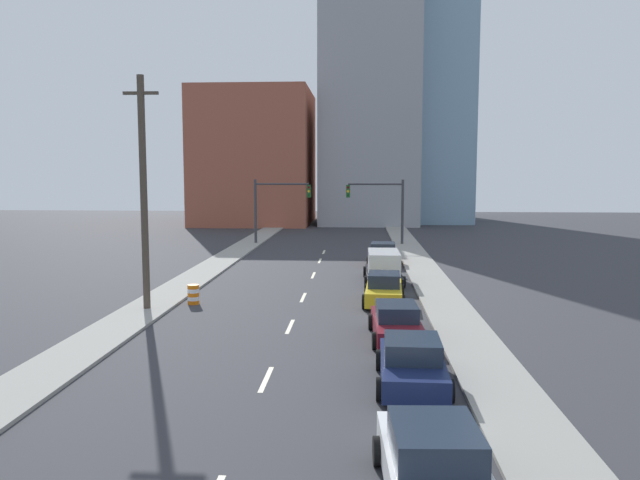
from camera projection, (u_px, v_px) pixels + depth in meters
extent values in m
cube|color=gray|center=(250.00, 243.00, 56.40)|extent=(2.29, 104.92, 0.12)
cube|color=gray|center=(406.00, 244.00, 55.52)|extent=(2.29, 104.92, 0.12)
cube|color=beige|center=(266.00, 379.00, 19.22)|extent=(0.16, 2.40, 0.01)
cube|color=beige|center=(290.00, 326.00, 25.81)|extent=(0.16, 2.40, 0.01)
cube|color=beige|center=(303.00, 297.00, 31.85)|extent=(0.16, 2.40, 0.01)
cube|color=beige|center=(313.00, 275.00, 38.77)|extent=(0.16, 2.40, 0.01)
cube|color=beige|center=(320.00, 261.00, 45.12)|extent=(0.16, 2.40, 0.01)
cube|color=beige|center=(324.00, 252.00, 50.15)|extent=(0.16, 2.40, 0.01)
cube|color=#9E513D|center=(256.00, 158.00, 78.57)|extent=(14.00, 16.00, 16.48)
cube|color=#99999E|center=(368.00, 104.00, 80.90)|extent=(12.00, 20.00, 30.43)
cube|color=#7A9EB7|center=(417.00, 73.00, 83.98)|extent=(13.00, 20.00, 39.38)
cylinder|color=#38383D|center=(256.00, 212.00, 55.51)|extent=(0.24, 0.24, 5.76)
cylinder|color=#38383D|center=(282.00, 184.00, 55.09)|extent=(4.78, 0.16, 0.16)
cube|color=#194C1E|center=(309.00, 191.00, 55.01)|extent=(0.34, 0.32, 1.10)
cylinder|color=#4C0C0C|center=(309.00, 187.00, 54.80)|extent=(0.22, 0.04, 0.22)
cylinder|color=yellow|center=(309.00, 191.00, 54.84)|extent=(0.22, 0.04, 0.22)
cylinder|color=#0C3F14|center=(309.00, 195.00, 54.88)|extent=(0.22, 0.04, 0.22)
cylinder|color=#38383D|center=(402.00, 213.00, 54.69)|extent=(0.24, 0.24, 5.76)
cylinder|color=#38383D|center=(375.00, 184.00, 54.57)|extent=(4.78, 0.16, 0.16)
cube|color=#194C1E|center=(348.00, 191.00, 54.79)|extent=(0.34, 0.32, 1.10)
cylinder|color=#4C0C0C|center=(348.00, 187.00, 54.58)|extent=(0.22, 0.04, 0.22)
cylinder|color=yellow|center=(348.00, 191.00, 54.62)|extent=(0.22, 0.04, 0.22)
cylinder|color=#0C3F14|center=(348.00, 195.00, 54.66)|extent=(0.22, 0.04, 0.22)
cylinder|color=#473D33|center=(144.00, 195.00, 28.24)|extent=(0.32, 0.32, 10.68)
cube|color=#473D33|center=(141.00, 93.00, 27.75)|extent=(1.60, 0.14, 0.14)
cylinder|color=orange|center=(194.00, 302.00, 30.23)|extent=(0.56, 0.56, 0.19)
cylinder|color=white|center=(193.00, 298.00, 30.21)|extent=(0.56, 0.56, 0.19)
cylinder|color=orange|center=(193.00, 294.00, 30.19)|extent=(0.56, 0.56, 0.19)
cylinder|color=white|center=(193.00, 291.00, 30.17)|extent=(0.56, 0.56, 0.19)
cylinder|color=orange|center=(193.00, 287.00, 30.15)|extent=(0.56, 0.56, 0.19)
cube|color=silver|center=(434.00, 474.00, 12.08)|extent=(2.10, 4.70, 0.70)
cube|color=#1E2838|center=(435.00, 441.00, 12.01)|extent=(1.75, 2.15, 0.63)
cylinder|color=black|center=(378.00, 451.00, 13.53)|extent=(0.25, 0.65, 0.64)
cylinder|color=black|center=(468.00, 452.00, 13.51)|extent=(0.25, 0.65, 0.64)
cube|color=#141E47|center=(412.00, 369.00, 18.64)|extent=(1.97, 4.45, 0.65)
cube|color=#1E2838|center=(412.00, 348.00, 18.57)|extent=(1.69, 2.02, 0.61)
cylinder|color=black|center=(379.00, 360.00, 20.10)|extent=(0.24, 0.67, 0.66)
cylinder|color=black|center=(440.00, 361.00, 19.93)|extent=(0.24, 0.67, 0.66)
cylinder|color=black|center=(380.00, 389.00, 17.39)|extent=(0.24, 0.67, 0.66)
cylinder|color=black|center=(450.00, 391.00, 17.22)|extent=(0.24, 0.67, 0.66)
cube|color=maroon|center=(396.00, 327.00, 23.83)|extent=(1.87, 4.65, 0.63)
cube|color=#1E2838|center=(397.00, 311.00, 23.76)|extent=(1.58, 2.12, 0.58)
cylinder|color=black|center=(371.00, 322.00, 25.29)|extent=(0.24, 0.63, 0.63)
cylinder|color=black|center=(415.00, 322.00, 25.23)|extent=(0.24, 0.63, 0.63)
cylinder|color=black|center=(375.00, 341.00, 22.46)|extent=(0.24, 0.63, 0.63)
cylinder|color=black|center=(425.00, 341.00, 22.40)|extent=(0.24, 0.63, 0.63)
cube|color=gold|center=(384.00, 293.00, 30.36)|extent=(1.93, 4.54, 0.68)
cube|color=#1E2838|center=(384.00, 279.00, 30.29)|extent=(1.60, 2.08, 0.63)
cylinder|color=black|center=(367.00, 291.00, 31.84)|extent=(0.26, 0.71, 0.70)
cylinder|color=black|center=(402.00, 291.00, 31.64)|extent=(0.26, 0.71, 0.70)
cylinder|color=black|center=(364.00, 302.00, 29.11)|extent=(0.26, 0.71, 0.70)
cylinder|color=black|center=(403.00, 302.00, 28.91)|extent=(0.26, 0.71, 0.70)
cube|color=black|center=(383.00, 275.00, 36.29)|extent=(2.03, 5.84, 0.47)
cube|color=silver|center=(384.00, 262.00, 35.91)|extent=(1.78, 3.62, 1.20)
cylinder|color=black|center=(365.00, 272.00, 38.14)|extent=(0.22, 0.65, 0.65)
cylinder|color=black|center=(399.00, 272.00, 38.03)|extent=(0.22, 0.65, 0.65)
cylinder|color=black|center=(366.00, 282.00, 34.56)|extent=(0.22, 0.65, 0.65)
cylinder|color=black|center=(403.00, 282.00, 34.45)|extent=(0.22, 0.65, 0.65)
cube|color=orange|center=(383.00, 257.00, 43.35)|extent=(2.05, 4.35, 0.68)
cube|color=#1E2838|center=(383.00, 247.00, 43.28)|extent=(1.73, 1.99, 0.64)
cylinder|color=black|center=(369.00, 256.00, 44.78)|extent=(0.25, 0.73, 0.72)
cylinder|color=black|center=(397.00, 257.00, 44.58)|extent=(0.25, 0.73, 0.72)
cylinder|color=black|center=(368.00, 262.00, 42.16)|extent=(0.25, 0.73, 0.72)
cylinder|color=black|center=(397.00, 262.00, 41.96)|extent=(0.25, 0.73, 0.72)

